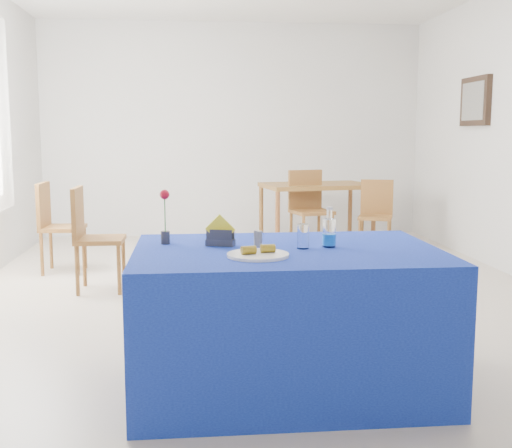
{
  "coord_description": "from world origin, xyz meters",
  "views": [
    {
      "loc": [
        -0.56,
        -5.09,
        1.36
      ],
      "look_at": [
        -0.25,
        -1.99,
        0.92
      ],
      "focal_mm": 45.0,
      "sensor_mm": 36.0,
      "label": 1
    }
  ],
  "objects": [
    {
      "name": "chair_bg_right",
      "position": [
        1.55,
        2.06,
        0.48
      ],
      "size": [
        0.48,
        0.48,
        0.83
      ],
      "rotation": [
        0.0,
        0.0,
        -0.35
      ],
      "color": "brown",
      "rests_on": "floor"
    },
    {
      "name": "water_bottle",
      "position": [
        0.16,
        -1.77,
        0.83
      ],
      "size": [
        0.07,
        0.07,
        0.21
      ],
      "color": "white",
      "rests_on": "blue_table"
    },
    {
      "name": "napkin_holder",
      "position": [
        -0.41,
        -1.68,
        0.81
      ],
      "size": [
        0.16,
        0.11,
        0.17
      ],
      "color": "#3B3B40",
      "rests_on": "blue_table"
    },
    {
      "name": "picture_frame",
      "position": [
        2.47,
        1.6,
        1.7
      ],
      "size": [
        0.06,
        0.64,
        0.52
      ],
      "primitive_type": "cube",
      "color": "black",
      "rests_on": "room_shell"
    },
    {
      "name": "room_shell",
      "position": [
        0.0,
        0.0,
        1.75
      ],
      "size": [
        7.0,
        7.0,
        7.0
      ],
      "color": "silver",
      "rests_on": "ground"
    },
    {
      "name": "chair_win_b",
      "position": [
        -1.91,
        1.29,
        0.51
      ],
      "size": [
        0.41,
        0.41,
        0.89
      ],
      "rotation": [
        0.0,
        0.0,
        1.52
      ],
      "color": "brown",
      "rests_on": "floor"
    },
    {
      "name": "plate",
      "position": [
        -0.24,
        -2.01,
        0.77
      ],
      "size": [
        0.31,
        0.31,
        0.01
      ],
      "primitive_type": "cylinder",
      "color": "white",
      "rests_on": "blue_table"
    },
    {
      "name": "oak_table",
      "position": [
        0.95,
        2.57,
        0.68
      ],
      "size": [
        1.38,
        1.01,
        0.76
      ],
      "color": "olive",
      "rests_on": "floor"
    },
    {
      "name": "picture_art",
      "position": [
        2.44,
        1.6,
        1.7
      ],
      "size": [
        0.02,
        0.52,
        0.4
      ],
      "primitive_type": "cube",
      "color": "#998C66",
      "rests_on": "room_shell"
    },
    {
      "name": "floor",
      "position": [
        0.0,
        0.0,
        0.0
      ],
      "size": [
        7.0,
        7.0,
        0.0
      ],
      "primitive_type": "plane",
      "color": "beige",
      "rests_on": "ground"
    },
    {
      "name": "drinking_glass",
      "position": [
        0.02,
        -1.81,
        0.82
      ],
      "size": [
        0.06,
        0.06,
        0.13
      ],
      "primitive_type": "cylinder",
      "color": "white",
      "rests_on": "blue_table"
    },
    {
      "name": "pepper_shaker",
      "position": [
        -0.22,
        -1.71,
        0.8
      ],
      "size": [
        0.03,
        0.03,
        0.08
      ],
      "primitive_type": "cylinder",
      "color": "slate",
      "rests_on": "blue_table"
    },
    {
      "name": "banana_pieces",
      "position": [
        -0.24,
        -2.0,
        0.8
      ],
      "size": [
        0.18,
        0.09,
        0.04
      ],
      "color": "gold",
      "rests_on": "plate"
    },
    {
      "name": "chair_bg_left",
      "position": [
        0.79,
        2.21,
        0.54
      ],
      "size": [
        0.51,
        0.51,
        0.94
      ],
      "rotation": [
        0.0,
        0.0,
        0.25
      ],
      "color": "brown",
      "rests_on": "floor"
    },
    {
      "name": "chair_win_a",
      "position": [
        -1.44,
        0.48,
        0.52
      ],
      "size": [
        0.41,
        0.41,
        0.91
      ],
      "rotation": [
        0.0,
        0.0,
        1.56
      ],
      "color": "brown",
      "rests_on": "floor"
    },
    {
      "name": "rose_vase",
      "position": [
        -0.71,
        -1.59,
        0.91
      ],
      "size": [
        0.05,
        0.05,
        0.3
      ],
      "color": "#29292E",
      "rests_on": "blue_table"
    },
    {
      "name": "blue_table",
      "position": [
        -0.07,
        -1.8,
        0.38
      ],
      "size": [
        1.6,
        1.1,
        0.76
      ],
      "color": "navy",
      "rests_on": "floor"
    },
    {
      "name": "salt_shaker",
      "position": [
        -0.21,
        -1.74,
        0.8
      ],
      "size": [
        0.03,
        0.03,
        0.08
      ],
      "primitive_type": "cylinder",
      "color": "gray",
      "rests_on": "blue_table"
    }
  ]
}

